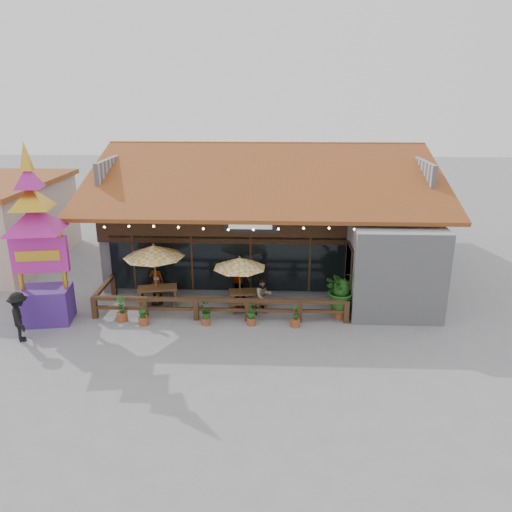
{
  "coord_description": "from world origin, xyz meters",
  "views": [
    {
      "loc": [
        0.54,
        -18.07,
        8.54
      ],
      "look_at": [
        -0.25,
        1.5,
        1.99
      ],
      "focal_mm": 35.0,
      "sensor_mm": 36.0,
      "label": 1
    }
  ],
  "objects_px": {
    "umbrella_left": "(154,252)",
    "pedestrian": "(20,317)",
    "thai_sign_tower": "(35,224)",
    "tropical_plant": "(342,290)",
    "umbrella_right": "(240,263)",
    "picnic_table_right": "(248,297)",
    "picnic_table_left": "(158,293)"
  },
  "relations": [
    {
      "from": "tropical_plant",
      "to": "pedestrian",
      "type": "xyz_separation_m",
      "value": [
        -11.6,
        -2.34,
        -0.25
      ]
    },
    {
      "from": "umbrella_left",
      "to": "thai_sign_tower",
      "type": "xyz_separation_m",
      "value": [
        -3.84,
        -1.74,
        1.57
      ]
    },
    {
      "from": "pedestrian",
      "to": "umbrella_left",
      "type": "bearing_deg",
      "value": -82.99
    },
    {
      "from": "thai_sign_tower",
      "to": "picnic_table_left",
      "type": "bearing_deg",
      "value": 23.97
    },
    {
      "from": "umbrella_left",
      "to": "umbrella_right",
      "type": "relative_size",
      "value": 1.04
    },
    {
      "from": "picnic_table_right",
      "to": "thai_sign_tower",
      "type": "bearing_deg",
      "value": -168.62
    },
    {
      "from": "umbrella_left",
      "to": "picnic_table_right",
      "type": "xyz_separation_m",
      "value": [
        3.82,
        -0.2,
        -1.82
      ]
    },
    {
      "from": "umbrella_right",
      "to": "picnic_table_left",
      "type": "bearing_deg",
      "value": 174.7
    },
    {
      "from": "picnic_table_right",
      "to": "tropical_plant",
      "type": "height_order",
      "value": "tropical_plant"
    },
    {
      "from": "umbrella_left",
      "to": "pedestrian",
      "type": "distance_m",
      "value": 5.45
    },
    {
      "from": "picnic_table_left",
      "to": "tropical_plant",
      "type": "bearing_deg",
      "value": -7.35
    },
    {
      "from": "picnic_table_left",
      "to": "pedestrian",
      "type": "relative_size",
      "value": 1.02
    },
    {
      "from": "umbrella_left",
      "to": "picnic_table_right",
      "type": "height_order",
      "value": "umbrella_left"
    },
    {
      "from": "picnic_table_left",
      "to": "picnic_table_right",
      "type": "height_order",
      "value": "picnic_table_left"
    },
    {
      "from": "tropical_plant",
      "to": "pedestrian",
      "type": "bearing_deg",
      "value": -168.59
    },
    {
      "from": "umbrella_right",
      "to": "pedestrian",
      "type": "distance_m",
      "value": 8.22
    },
    {
      "from": "thai_sign_tower",
      "to": "pedestrian",
      "type": "height_order",
      "value": "thai_sign_tower"
    },
    {
      "from": "umbrella_left",
      "to": "picnic_table_left",
      "type": "distance_m",
      "value": 1.8
    },
    {
      "from": "thai_sign_tower",
      "to": "tropical_plant",
      "type": "height_order",
      "value": "thai_sign_tower"
    },
    {
      "from": "picnic_table_right",
      "to": "pedestrian",
      "type": "height_order",
      "value": "pedestrian"
    },
    {
      "from": "umbrella_right",
      "to": "picnic_table_right",
      "type": "xyz_separation_m",
      "value": [
        0.33,
        0.13,
        -1.5
      ]
    },
    {
      "from": "thai_sign_tower",
      "to": "pedestrian",
      "type": "relative_size",
      "value": 4.02
    },
    {
      "from": "picnic_table_left",
      "to": "tropical_plant",
      "type": "distance_m",
      "value": 7.54
    },
    {
      "from": "tropical_plant",
      "to": "picnic_table_left",
      "type": "bearing_deg",
      "value": 172.65
    },
    {
      "from": "umbrella_right",
      "to": "picnic_table_left",
      "type": "relative_size",
      "value": 1.53
    },
    {
      "from": "umbrella_right",
      "to": "tropical_plant",
      "type": "relative_size",
      "value": 1.4
    },
    {
      "from": "umbrella_left",
      "to": "pedestrian",
      "type": "relative_size",
      "value": 1.62
    },
    {
      "from": "umbrella_left",
      "to": "pedestrian",
      "type": "bearing_deg",
      "value": -141.0
    },
    {
      "from": "umbrella_right",
      "to": "picnic_table_right",
      "type": "bearing_deg",
      "value": 22.13
    },
    {
      "from": "umbrella_left",
      "to": "picnic_table_left",
      "type": "bearing_deg",
      "value": -12.49
    },
    {
      "from": "picnic_table_left",
      "to": "thai_sign_tower",
      "type": "bearing_deg",
      "value": -156.03
    },
    {
      "from": "umbrella_left",
      "to": "pedestrian",
      "type": "xyz_separation_m",
      "value": [
        -4.09,
        -3.31,
        -1.4
      ]
    }
  ]
}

